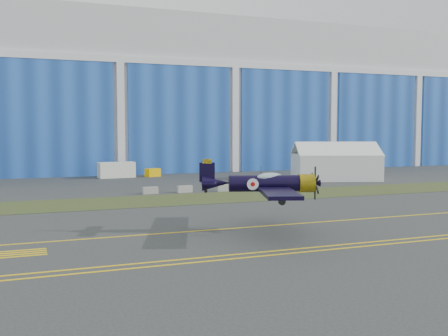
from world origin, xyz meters
name	(u,v)px	position (x,y,z in m)	size (l,w,h in m)	color
ground	(215,219)	(0.00, 0.00, 0.00)	(260.00, 260.00, 0.00)	#353938
grass_median	(174,199)	(0.00, 14.00, 0.02)	(260.00, 10.00, 0.02)	#475128
hangar	(102,98)	(0.00, 71.79, 14.96)	(220.00, 45.70, 30.00)	silver
taxiway_centreline	(236,228)	(0.00, -5.00, 0.01)	(200.00, 0.20, 0.02)	yellow
edge_line_near	(290,253)	(0.00, -14.50, 0.01)	(80.00, 0.20, 0.02)	yellow
edge_line_far	(283,250)	(0.00, -13.50, 0.01)	(80.00, 0.20, 0.02)	yellow
warbird	(265,183)	(1.49, -7.38, 3.92)	(14.18, 15.62, 3.85)	black
tent	(335,160)	(31.51, 28.89, 3.11)	(15.84, 13.64, 6.21)	white
shipping_container	(116,170)	(-1.65, 44.65, 1.32)	(6.07, 2.43, 2.63)	silver
tug	(153,173)	(4.57, 44.39, 0.70)	(2.42, 1.51, 1.41)	#E3AE00
gse_box	(373,165)	(50.37, 43.85, 0.87)	(2.89, 1.54, 1.74)	#A67FA5
barrier_a	(150,190)	(-1.39, 20.36, 0.45)	(2.00, 0.60, 0.90)	gray
barrier_b	(185,189)	(3.12, 20.19, 0.45)	(2.00, 0.60, 0.90)	#98958F
barrier_c	(225,188)	(8.48, 19.66, 0.45)	(2.00, 0.60, 0.90)	#929A91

